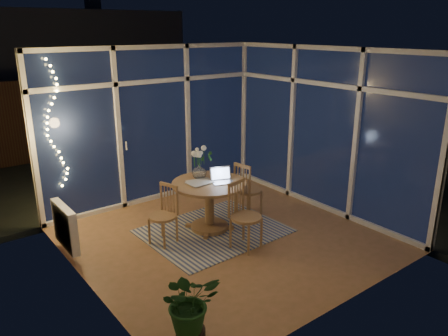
# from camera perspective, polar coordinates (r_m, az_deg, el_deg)

# --- Properties ---
(floor) EXTENTS (4.00, 4.00, 0.00)m
(floor) POSITION_cam_1_polar(r_m,az_deg,el_deg) (6.30, 0.22, -9.10)
(floor) COLOR olive
(floor) RESTS_ON ground
(ceiling) EXTENTS (4.00, 4.00, 0.00)m
(ceiling) POSITION_cam_1_polar(r_m,az_deg,el_deg) (5.62, 0.25, 15.23)
(ceiling) COLOR white
(ceiling) RESTS_ON wall_back
(wall_back) EXTENTS (4.00, 0.04, 2.60)m
(wall_back) POSITION_cam_1_polar(r_m,az_deg,el_deg) (7.46, -9.24, 5.61)
(wall_back) COLOR silver
(wall_back) RESTS_ON floor
(wall_front) EXTENTS (4.00, 0.04, 2.60)m
(wall_front) POSITION_cam_1_polar(r_m,az_deg,el_deg) (4.49, 16.06, -3.19)
(wall_front) COLOR silver
(wall_front) RESTS_ON floor
(wall_left) EXTENTS (0.04, 4.00, 2.60)m
(wall_left) POSITION_cam_1_polar(r_m,az_deg,el_deg) (4.92, -18.53, -1.58)
(wall_left) COLOR silver
(wall_left) RESTS_ON floor
(wall_right) EXTENTS (0.04, 4.00, 2.60)m
(wall_right) POSITION_cam_1_polar(r_m,az_deg,el_deg) (7.19, 13.00, 4.91)
(wall_right) COLOR silver
(wall_right) RESTS_ON floor
(window_wall_back) EXTENTS (4.00, 0.10, 2.60)m
(window_wall_back) POSITION_cam_1_polar(r_m,az_deg,el_deg) (7.43, -9.10, 5.56)
(window_wall_back) COLOR white
(window_wall_back) RESTS_ON floor
(window_wall_right) EXTENTS (0.10, 4.00, 2.60)m
(window_wall_right) POSITION_cam_1_polar(r_m,az_deg,el_deg) (7.16, 12.79, 4.87)
(window_wall_right) COLOR white
(window_wall_right) RESTS_ON floor
(radiator) EXTENTS (0.10, 0.70, 0.58)m
(radiator) POSITION_cam_1_polar(r_m,az_deg,el_deg) (6.07, -20.04, -7.20)
(radiator) COLOR silver
(radiator) RESTS_ON wall_left
(fairy_lights) EXTENTS (0.24, 0.10, 1.85)m
(fairy_lights) POSITION_cam_1_polar(r_m,az_deg,el_deg) (6.70, -21.35, 5.17)
(fairy_lights) COLOR #FFD466
(fairy_lights) RESTS_ON window_wall_back
(garden_patio) EXTENTS (12.00, 6.00, 0.10)m
(garden_patio) POSITION_cam_1_polar(r_m,az_deg,el_deg) (10.64, -14.28, 1.42)
(garden_patio) COLOR black
(garden_patio) RESTS_ON ground
(garden_fence) EXTENTS (11.00, 0.08, 1.80)m
(garden_fence) POSITION_cam_1_polar(r_m,az_deg,el_deg) (10.70, -18.22, 6.47)
(garden_fence) COLOR #3D1F16
(garden_fence) RESTS_ON ground
(neighbour_roof) EXTENTS (7.00, 3.00, 2.20)m
(neighbour_roof) POSITION_cam_1_polar(r_m,az_deg,el_deg) (13.48, -22.04, 13.87)
(neighbour_roof) COLOR #353940
(neighbour_roof) RESTS_ON ground
(garden_shrubs) EXTENTS (0.90, 0.90, 0.90)m
(garden_shrubs) POSITION_cam_1_polar(r_m,az_deg,el_deg) (8.61, -18.13, 0.75)
(garden_shrubs) COLOR #163118
(garden_shrubs) RESTS_ON ground
(rug) EXTENTS (1.97, 1.60, 0.01)m
(rug) POSITION_cam_1_polar(r_m,az_deg,el_deg) (6.49, -1.37, -8.20)
(rug) COLOR beige
(rug) RESTS_ON floor
(dining_table) EXTENTS (1.11, 1.11, 0.74)m
(dining_table) POSITION_cam_1_polar(r_m,az_deg,el_deg) (6.42, -1.93, -4.98)
(dining_table) COLOR #946043
(dining_table) RESTS_ON floor
(chair_left) EXTENTS (0.50, 0.50, 0.85)m
(chair_left) POSITION_cam_1_polar(r_m,az_deg,el_deg) (6.03, -8.04, -6.11)
(chair_left) COLOR #946043
(chair_left) RESTS_ON floor
(chair_right) EXTENTS (0.48, 0.48, 0.91)m
(chair_right) POSITION_cam_1_polar(r_m,az_deg,el_deg) (6.83, 3.26, -2.75)
(chair_right) COLOR #946043
(chair_right) RESTS_ON floor
(chair_front) EXTENTS (0.53, 0.53, 0.94)m
(chair_front) POSITION_cam_1_polar(r_m,az_deg,el_deg) (5.85, 2.92, -6.24)
(chair_front) COLOR #946043
(chair_front) RESTS_ON floor
(laptop) EXTENTS (0.38, 0.35, 0.22)m
(laptop) POSITION_cam_1_polar(r_m,az_deg,el_deg) (6.23, -0.16, -0.95)
(laptop) COLOR silver
(laptop) RESTS_ON dining_table
(flower_vase) EXTENTS (0.21, 0.21, 0.21)m
(flower_vase) POSITION_cam_1_polar(r_m,az_deg,el_deg) (6.43, -3.26, -0.45)
(flower_vase) COLOR white
(flower_vase) RESTS_ON dining_table
(bowl) EXTENTS (0.16, 0.16, 0.04)m
(bowl) POSITION_cam_1_polar(r_m,az_deg,el_deg) (6.61, -0.64, -0.67)
(bowl) COLOR white
(bowl) RESTS_ON dining_table
(newspapers) EXTENTS (0.38, 0.31, 0.02)m
(newspapers) POSITION_cam_1_polar(r_m,az_deg,el_deg) (6.29, -3.10, -1.79)
(newspapers) COLOR silver
(newspapers) RESTS_ON dining_table
(phone) EXTENTS (0.14, 0.10, 0.01)m
(phone) POSITION_cam_1_polar(r_m,az_deg,el_deg) (6.22, -0.29, -2.04)
(phone) COLOR black
(phone) RESTS_ON dining_table
(potted_plant) EXTENTS (0.64, 0.59, 0.76)m
(potted_plant) POSITION_cam_1_polar(r_m,az_deg,el_deg) (4.25, -4.46, -17.93)
(potted_plant) COLOR #184519
(potted_plant) RESTS_ON floor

